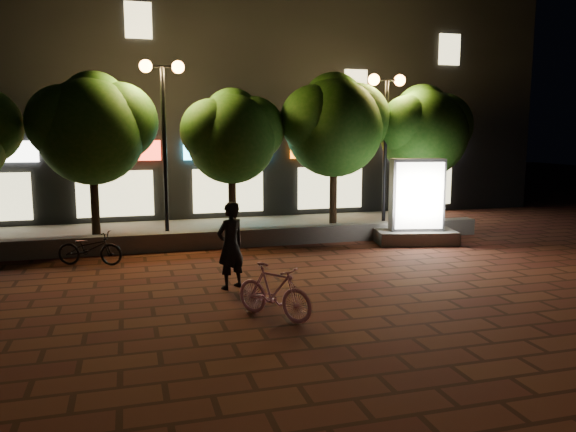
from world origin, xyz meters
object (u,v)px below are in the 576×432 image
object	(u,v)px
ad_kiosk	(416,209)
street_lamp_left	(163,104)
street_lamp_right	(386,111)
tree_right	(335,122)
scooter_pink	(274,291)
rider	(231,245)
tree_left	(93,125)
tree_mid	(233,133)
scooter_parked	(90,248)
tree_far_right	(425,128)

from	to	relation	value
ad_kiosk	street_lamp_left	bearing A→B (deg)	163.02
street_lamp_right	street_lamp_left	bearing A→B (deg)	180.00
tree_right	scooter_pink	bearing A→B (deg)	-117.43
tree_right	rider	bearing A→B (deg)	-127.84
street_lamp_left	street_lamp_right	bearing A→B (deg)	0.00
scooter_pink	rider	distance (m)	2.17
tree_left	street_lamp_left	size ratio (longest dim) A/B	0.94
tree_mid	ad_kiosk	size ratio (longest dim) A/B	1.81
tree_right	scooter_pink	world-z (taller)	tree_right
street_lamp_left	scooter_pink	bearing A→B (deg)	-80.12
tree_left	street_lamp_left	xyz separation A→B (m)	(1.95, -0.26, 0.58)
street_lamp_left	tree_left	bearing A→B (deg)	172.30
street_lamp_right	rider	distance (m)	8.68
rider	scooter_parked	size ratio (longest dim) A/B	1.14
rider	street_lamp_left	bearing A→B (deg)	-109.16
rider	tree_right	bearing A→B (deg)	-156.71
tree_far_right	street_lamp_right	distance (m)	1.66
street_lamp_right	ad_kiosk	distance (m)	3.60
tree_right	street_lamp_right	world-z (taller)	tree_right
tree_left	tree_right	bearing A→B (deg)	0.00
street_lamp_left	street_lamp_right	size ratio (longest dim) A/B	1.04
tree_mid	scooter_pink	distance (m)	8.29
street_lamp_left	ad_kiosk	size ratio (longest dim) A/B	2.08
rider	scooter_parked	distance (m)	4.24
tree_far_right	ad_kiosk	xyz separation A→B (m)	(-1.54, -2.41, -2.37)
tree_left	tree_far_right	bearing A→B (deg)	-0.00
tree_right	scooter_parked	xyz separation A→B (m)	(-7.38, -2.69, -3.14)
tree_mid	scooter_pink	bearing A→B (deg)	-95.42
tree_left	rider	bearing A→B (deg)	-63.23
tree_far_right	rider	distance (m)	9.83
tree_right	scooter_parked	distance (m)	8.46
tree_right	street_lamp_right	bearing A→B (deg)	-9.10
tree_mid	tree_right	size ratio (longest dim) A/B	0.89
tree_right	tree_far_right	bearing A→B (deg)	-0.00
rider	scooter_pink	bearing A→B (deg)	71.48
tree_left	tree_right	xyz separation A→B (m)	(7.30, 0.00, 0.12)
tree_mid	rider	xyz separation A→B (m)	(-1.12, -5.70, -2.30)
street_lamp_right	scooter_parked	bearing A→B (deg)	-164.92
street_lamp_right	rider	size ratio (longest dim) A/B	2.72
ad_kiosk	scooter_pink	size ratio (longest dim) A/B	1.55
tree_right	street_lamp_right	distance (m)	1.70
tree_mid	tree_right	xyz separation A→B (m)	(3.31, 0.00, 0.35)
tree_mid	street_lamp_right	size ratio (longest dim) A/B	0.90
street_lamp_right	scooter_parked	world-z (taller)	street_lamp_right
ad_kiosk	tree_far_right	bearing A→B (deg)	57.38
ad_kiosk	rider	size ratio (longest dim) A/B	1.36
tree_right	rider	xyz separation A→B (m)	(-4.43, -5.70, -2.65)
tree_left	scooter_pink	distance (m)	8.95
tree_mid	street_lamp_right	world-z (taller)	street_lamp_right
ad_kiosk	scooter_parked	distance (m)	9.06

